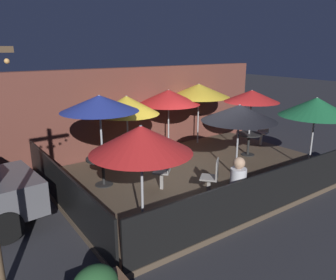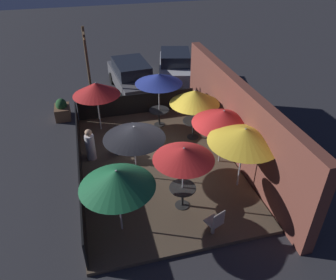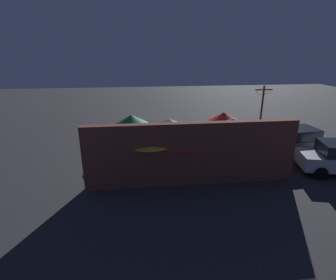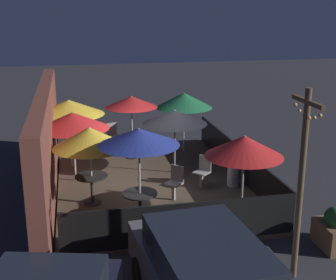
{
  "view_description": "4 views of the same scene",
  "coord_description": "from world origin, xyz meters",
  "px_view_note": "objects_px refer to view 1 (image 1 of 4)",
  "views": [
    {
      "loc": [
        -5.82,
        -6.66,
        3.55
      ],
      "look_at": [
        -0.81,
        0.45,
        1.09
      ],
      "focal_mm": 35.0,
      "sensor_mm": 36.0,
      "label": 1
    },
    {
      "loc": [
        9.28,
        -2.04,
        7.32
      ],
      "look_at": [
        0.46,
        0.29,
        1.36
      ],
      "focal_mm": 35.0,
      "sensor_mm": 36.0,
      "label": 2
    },
    {
      "loc": [
        2.36,
        13.6,
        5.93
      ],
      "look_at": [
        0.69,
        -0.43,
        0.99
      ],
      "focal_mm": 28.0,
      "sensor_mm": 36.0,
      "label": 3
    },
    {
      "loc": [
        -12.98,
        2.17,
        5.18
      ],
      "look_at": [
        -0.08,
        -0.5,
        1.37
      ],
      "focal_mm": 50.0,
      "sensor_mm": 36.0,
      "label": 4
    }
  ],
  "objects_px": {
    "patio_chair_1": "(212,176)",
    "patio_umbrella_0": "(127,105)",
    "patio_umbrella_2": "(99,103)",
    "patio_umbrella_4": "(239,113)",
    "dining_table_0": "(128,144)",
    "patio_chair_2": "(164,170)",
    "patron_0": "(238,187)",
    "dining_table_1": "(249,138)",
    "patio_umbrella_3": "(169,97)",
    "patio_chair_0": "(262,131)",
    "dining_table_2": "(103,164)",
    "patio_umbrella_1": "(252,96)",
    "patio_umbrella_5": "(316,107)",
    "patio_umbrella_7": "(199,90)",
    "patio_umbrella_6": "(141,139)"
  },
  "relations": [
    {
      "from": "patio_chair_2",
      "to": "patio_umbrella_3",
      "type": "bearing_deg",
      "value": -82.38
    },
    {
      "from": "patio_umbrella_7",
      "to": "dining_table_0",
      "type": "relative_size",
      "value": 2.61
    },
    {
      "from": "patio_umbrella_7",
      "to": "dining_table_2",
      "type": "xyz_separation_m",
      "value": [
        -4.49,
        -1.58,
        -1.37
      ]
    },
    {
      "from": "patio_chair_1",
      "to": "patio_umbrella_2",
      "type": "bearing_deg",
      "value": -0.0
    },
    {
      "from": "patio_umbrella_7",
      "to": "patron_0",
      "type": "height_order",
      "value": "patio_umbrella_7"
    },
    {
      "from": "patio_chair_0",
      "to": "patio_umbrella_2",
      "type": "bearing_deg",
      "value": -21.24
    },
    {
      "from": "patio_umbrella_2",
      "to": "patio_chair_0",
      "type": "relative_size",
      "value": 2.55
    },
    {
      "from": "patio_umbrella_4",
      "to": "patio_umbrella_3",
      "type": "bearing_deg",
      "value": 91.96
    },
    {
      "from": "patio_umbrella_6",
      "to": "patio_chair_2",
      "type": "bearing_deg",
      "value": 43.4
    },
    {
      "from": "patio_umbrella_1",
      "to": "patio_umbrella_7",
      "type": "distance_m",
      "value": 2.1
    },
    {
      "from": "patio_umbrella_2",
      "to": "patio_umbrella_5",
      "type": "distance_m",
      "value": 5.91
    },
    {
      "from": "patio_umbrella_2",
      "to": "dining_table_2",
      "type": "bearing_deg",
      "value": 0.0
    },
    {
      "from": "patio_umbrella_4",
      "to": "dining_table_2",
      "type": "xyz_separation_m",
      "value": [
        -3.21,
        1.57,
        -1.2
      ]
    },
    {
      "from": "patron_0",
      "to": "dining_table_1",
      "type": "bearing_deg",
      "value": -19.42
    },
    {
      "from": "dining_table_1",
      "to": "patron_0",
      "type": "height_order",
      "value": "patron_0"
    },
    {
      "from": "patio_umbrella_0",
      "to": "patio_umbrella_5",
      "type": "distance_m",
      "value": 5.36
    },
    {
      "from": "patio_chair_1",
      "to": "patio_chair_2",
      "type": "bearing_deg",
      "value": -5.54
    },
    {
      "from": "patio_umbrella_6",
      "to": "patron_0",
      "type": "relative_size",
      "value": 1.69
    },
    {
      "from": "patio_umbrella_6",
      "to": "dining_table_2",
      "type": "bearing_deg",
      "value": 82.96
    },
    {
      "from": "patio_umbrella_3",
      "to": "patron_0",
      "type": "height_order",
      "value": "patio_umbrella_3"
    },
    {
      "from": "patio_umbrella_2",
      "to": "patio_chair_2",
      "type": "bearing_deg",
      "value": -44.69
    },
    {
      "from": "patio_umbrella_3",
      "to": "patio_chair_0",
      "type": "relative_size",
      "value": 2.33
    },
    {
      "from": "dining_table_1",
      "to": "patron_0",
      "type": "xyz_separation_m",
      "value": [
        -3.19,
        -2.52,
        -0.0
      ]
    },
    {
      "from": "patio_umbrella_3",
      "to": "patio_umbrella_4",
      "type": "bearing_deg",
      "value": -88.04
    },
    {
      "from": "patio_umbrella_1",
      "to": "patio_chair_2",
      "type": "relative_size",
      "value": 2.32
    },
    {
      "from": "patio_chair_1",
      "to": "patio_umbrella_0",
      "type": "bearing_deg",
      "value": -31.93
    },
    {
      "from": "patio_umbrella_4",
      "to": "patio_umbrella_5",
      "type": "distance_m",
      "value": 2.34
    },
    {
      "from": "patio_umbrella_3",
      "to": "patio_chair_1",
      "type": "distance_m",
      "value": 4.04
    },
    {
      "from": "patio_umbrella_5",
      "to": "patio_umbrella_7",
      "type": "xyz_separation_m",
      "value": [
        -0.9,
        3.97,
        0.11
      ]
    },
    {
      "from": "patio_umbrella_4",
      "to": "patio_chair_1",
      "type": "relative_size",
      "value": 2.18
    },
    {
      "from": "patio_umbrella_2",
      "to": "patio_umbrella_7",
      "type": "bearing_deg",
      "value": 19.4
    },
    {
      "from": "patio_umbrella_0",
      "to": "patio_chair_1",
      "type": "xyz_separation_m",
      "value": [
        0.52,
        -3.18,
        -1.31
      ]
    },
    {
      "from": "patio_umbrella_2",
      "to": "patio_umbrella_3",
      "type": "xyz_separation_m",
      "value": [
        3.1,
        1.49,
        -0.28
      ]
    },
    {
      "from": "patio_umbrella_0",
      "to": "dining_table_1",
      "type": "relative_size",
      "value": 2.59
    },
    {
      "from": "dining_table_0",
      "to": "patio_chair_2",
      "type": "relative_size",
      "value": 0.93
    },
    {
      "from": "patio_umbrella_0",
      "to": "patio_umbrella_6",
      "type": "relative_size",
      "value": 0.99
    },
    {
      "from": "patio_umbrella_2",
      "to": "patio_umbrella_4",
      "type": "bearing_deg",
      "value": -26.06
    },
    {
      "from": "patio_umbrella_2",
      "to": "patron_0",
      "type": "distance_m",
      "value": 3.79
    },
    {
      "from": "patio_umbrella_3",
      "to": "patio_chair_0",
      "type": "xyz_separation_m",
      "value": [
        3.16,
        -1.43,
        -1.35
      ]
    },
    {
      "from": "dining_table_0",
      "to": "patio_chair_2",
      "type": "height_order",
      "value": "patio_chair_2"
    },
    {
      "from": "patio_umbrella_3",
      "to": "patio_umbrella_2",
      "type": "bearing_deg",
      "value": -154.32
    },
    {
      "from": "dining_table_1",
      "to": "dining_table_2",
      "type": "height_order",
      "value": "dining_table_2"
    },
    {
      "from": "patio_umbrella_2",
      "to": "patio_umbrella_4",
      "type": "distance_m",
      "value": 3.59
    },
    {
      "from": "patio_umbrella_7",
      "to": "patio_chair_1",
      "type": "distance_m",
      "value": 4.77
    },
    {
      "from": "patio_umbrella_0",
      "to": "patio_umbrella_7",
      "type": "xyz_separation_m",
      "value": [
        3.18,
        0.5,
        0.14
      ]
    },
    {
      "from": "patio_umbrella_5",
      "to": "dining_table_1",
      "type": "distance_m",
      "value": 2.35
    },
    {
      "from": "patio_umbrella_7",
      "to": "patio_chair_2",
      "type": "relative_size",
      "value": 2.42
    },
    {
      "from": "patio_umbrella_1",
      "to": "dining_table_0",
      "type": "relative_size",
      "value": 2.5
    },
    {
      "from": "patio_umbrella_3",
      "to": "patio_umbrella_5",
      "type": "height_order",
      "value": "patio_umbrella_5"
    },
    {
      "from": "patio_umbrella_7",
      "to": "patio_chair_2",
      "type": "bearing_deg",
      "value": -141.23
    }
  ]
}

